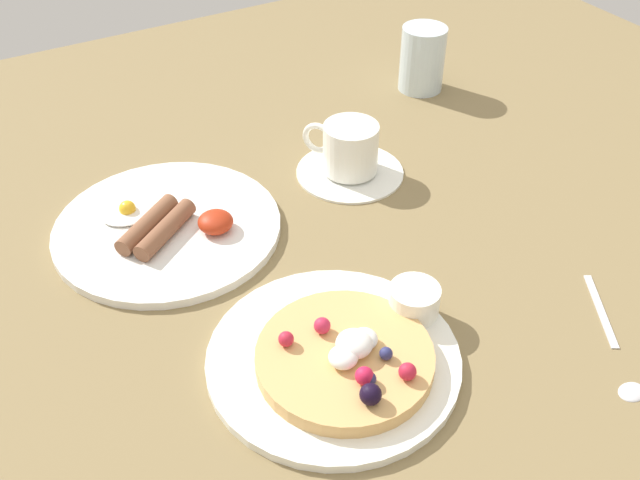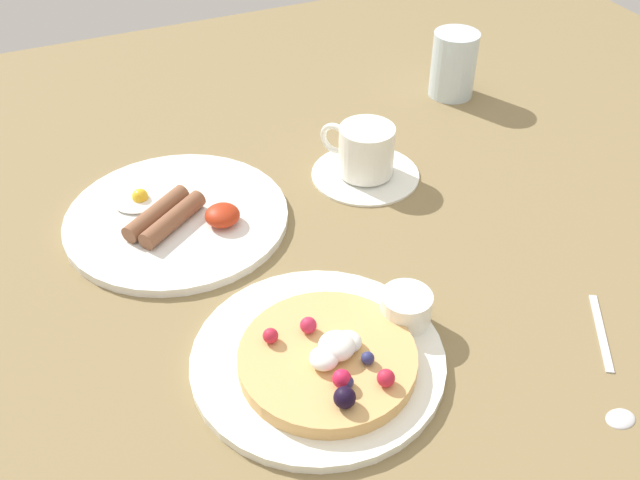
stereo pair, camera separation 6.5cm
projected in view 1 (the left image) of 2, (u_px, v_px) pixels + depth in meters
ground_plane at (313, 277)px, 81.90cm from camera, size 170.04×144.48×3.00cm
pancake_plate at (333, 359)px, 69.84cm from camera, size 24.60×24.60×1.02cm
pancake_with_berries at (346, 357)px, 67.89cm from camera, size 16.93×16.93×3.72cm
syrup_ramekin at (414, 300)px, 72.99cm from camera, size 5.21×5.21×3.23cm
breakfast_plate at (168, 228)px, 85.59cm from camera, size 26.74×26.74×1.08cm
fried_breakfast at (166, 223)px, 83.92cm from camera, size 13.60×12.86×2.47cm
coffee_saucer at (350, 171)px, 95.26cm from camera, size 14.13×14.13×0.65cm
coffee_cup at (349, 147)px, 92.99cm from camera, size 7.86×9.32×6.48cm
teaspoon at (619, 355)px, 70.54cm from camera, size 10.19×15.01×0.60cm
water_glass at (422, 59)px, 110.84cm from camera, size 6.86×6.86×9.91cm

